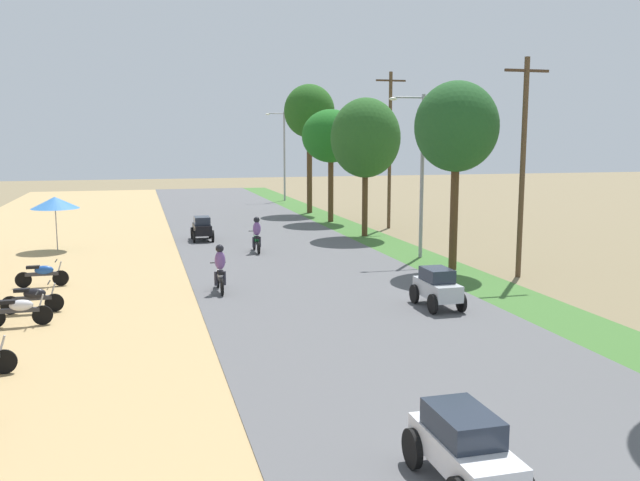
% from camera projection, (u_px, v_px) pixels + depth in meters
% --- Properties ---
extents(parked_motorbike_fifth, '(1.80, 0.54, 0.94)m').
position_uv_depth(parked_motorbike_fifth, '(20.00, 309.00, 19.00)').
color(parked_motorbike_fifth, black).
rests_on(parked_motorbike_fifth, dirt_shoulder).
extents(parked_motorbike_sixth, '(1.80, 0.54, 0.94)m').
position_uv_depth(parked_motorbike_sixth, '(33.00, 297.00, 20.45)').
color(parked_motorbike_sixth, black).
rests_on(parked_motorbike_sixth, dirt_shoulder).
extents(parked_motorbike_seventh, '(1.80, 0.54, 0.94)m').
position_uv_depth(parked_motorbike_seventh, '(43.00, 273.00, 24.09)').
color(parked_motorbike_seventh, black).
rests_on(parked_motorbike_seventh, dirt_shoulder).
extents(vendor_umbrella, '(2.20, 2.20, 2.52)m').
position_uv_depth(vendor_umbrella, '(55.00, 203.00, 31.74)').
color(vendor_umbrella, '#99999E').
rests_on(vendor_umbrella, dirt_shoulder).
extents(median_tree_second, '(3.30, 3.30, 7.46)m').
position_uv_depth(median_tree_second, '(456.00, 128.00, 26.57)').
color(median_tree_second, '#4C351E').
rests_on(median_tree_second, median_strip).
extents(median_tree_third, '(3.72, 3.72, 7.36)m').
position_uv_depth(median_tree_third, '(366.00, 138.00, 35.99)').
color(median_tree_third, '#4C351E').
rests_on(median_tree_third, median_strip).
extents(median_tree_fourth, '(3.63, 3.63, 7.02)m').
position_uv_depth(median_tree_fourth, '(331.00, 137.00, 42.30)').
color(median_tree_fourth, '#4C351E').
rests_on(median_tree_fourth, median_strip).
extents(median_tree_fifth, '(3.52, 3.52, 8.94)m').
position_uv_depth(median_tree_fifth, '(309.00, 112.00, 47.12)').
color(median_tree_fifth, '#4C351E').
rests_on(median_tree_fifth, median_strip).
extents(streetlamp_near, '(3.16, 0.20, 7.11)m').
position_uv_depth(streetlamp_near, '(422.00, 164.00, 29.56)').
color(streetlamp_near, gray).
rests_on(streetlamp_near, median_strip).
extents(streetlamp_mid, '(3.16, 0.20, 7.42)m').
position_uv_depth(streetlamp_mid, '(284.00, 149.00, 57.06)').
color(streetlamp_mid, gray).
rests_on(streetlamp_mid, median_strip).
extents(utility_pole_near, '(1.80, 0.20, 8.26)m').
position_uv_depth(utility_pole_near, '(523.00, 164.00, 25.52)').
color(utility_pole_near, brown).
rests_on(utility_pole_near, ground).
extents(utility_pole_far, '(1.80, 0.20, 9.08)m').
position_uv_depth(utility_pole_far, '(390.00, 148.00, 39.63)').
color(utility_pole_far, brown).
rests_on(utility_pole_far, ground).
extents(car_sedan_white, '(1.10, 2.26, 1.19)m').
position_uv_depth(car_sedan_white, '(464.00, 446.00, 10.13)').
color(car_sedan_white, silver).
rests_on(car_sedan_white, road_strip).
extents(car_hatchback_silver, '(1.04, 2.00, 1.23)m').
position_uv_depth(car_hatchback_silver, '(437.00, 286.00, 21.04)').
color(car_hatchback_silver, '#B7BCC1').
rests_on(car_hatchback_silver, road_strip).
extents(car_hatchback_black, '(1.04, 2.00, 1.23)m').
position_uv_depth(car_hatchback_black, '(202.00, 227.00, 34.93)').
color(car_hatchback_black, black).
rests_on(car_hatchback_black, road_strip).
extents(motorbike_foreground_rider, '(0.54, 1.80, 1.66)m').
position_uv_depth(motorbike_foreground_rider, '(220.00, 270.00, 23.14)').
color(motorbike_foreground_rider, black).
rests_on(motorbike_foreground_rider, road_strip).
extents(motorbike_ahead_second, '(0.54, 1.80, 1.66)m').
position_uv_depth(motorbike_ahead_second, '(256.00, 236.00, 31.22)').
color(motorbike_ahead_second, black).
rests_on(motorbike_ahead_second, road_strip).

